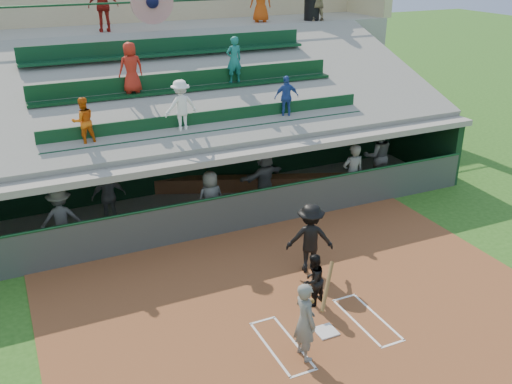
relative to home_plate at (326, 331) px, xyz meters
name	(u,v)px	position (x,y,z in m)	size (l,w,h in m)	color
ground	(326,333)	(0.00, 0.00, -0.04)	(100.00, 100.00, 0.00)	#285919
dirt_slab	(314,319)	(0.00, 0.50, -0.03)	(11.00, 9.00, 0.02)	brown
home_plate	(326,331)	(0.00, 0.00, 0.00)	(0.43, 0.43, 0.03)	silver
batters_box_chalk	(326,332)	(0.00, 0.00, -0.01)	(2.65, 1.85, 0.01)	silver
dugout_floor	(211,207)	(0.00, 6.75, -0.02)	(16.00, 3.50, 0.04)	gray
concourse_slab	(148,88)	(0.00, 13.50, 2.26)	(20.00, 3.00, 4.60)	gray
grandstand	(170,107)	(-0.01, 10.51, 2.23)	(20.40, 10.40, 7.80)	#464B46
batter_at_plate	(305,320)	(-0.78, -0.46, 0.82)	(0.83, 0.72, 1.95)	#5B5E59
catcher	(313,280)	(0.25, 1.02, 0.60)	(0.60, 0.46, 1.23)	black
home_umpire	(310,238)	(0.90, 2.30, 0.87)	(1.14, 0.66, 1.77)	black
dugout_bench	(193,184)	(-0.08, 8.13, 0.23)	(15.17, 0.46, 0.46)	brown
dugout_player_a	(61,218)	(-4.40, 5.98, 0.85)	(1.09, 0.63, 1.69)	#51534F
dugout_player_b	(109,196)	(-2.98, 6.94, 0.83)	(0.96, 0.40, 1.64)	#595C56
dugout_player_c	(211,199)	(-0.42, 5.56, 0.82)	(0.80, 0.52, 1.63)	#5A5D58
dugout_player_d	(264,178)	(1.56, 6.23, 0.89)	(1.63, 0.52, 1.76)	#595C57
dugout_player_e	(353,174)	(4.04, 5.20, 0.96)	(0.70, 0.46, 1.91)	#575A55
dugout_player_f	(378,156)	(5.65, 6.16, 1.00)	(0.96, 0.75, 1.98)	#5E615B
trash_bin	(312,9)	(6.67, 12.56, 5.02)	(0.61, 0.61, 0.91)	black
concourse_staff_a	(103,6)	(-1.54, 12.62, 5.44)	(1.02, 0.43, 1.74)	#A31912
concourse_staff_b	(261,0)	(4.56, 12.90, 5.40)	(0.81, 0.53, 1.67)	#C6420B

